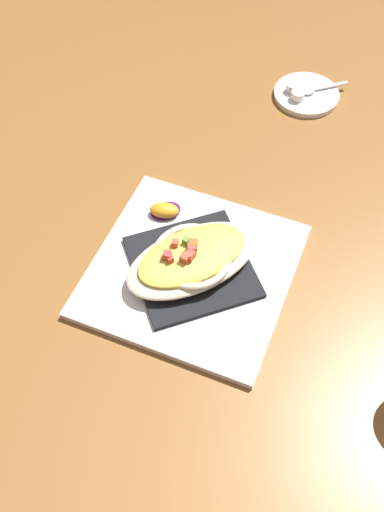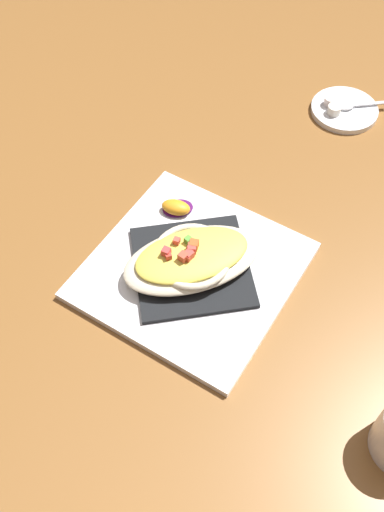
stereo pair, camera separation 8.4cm
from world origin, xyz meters
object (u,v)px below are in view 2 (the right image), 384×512
Objects in this scene: creamer_cup_0 at (331,101)px; orange_garnish at (177,208)px; gratin_dish at (192,258)px; creamer_cup_1 at (334,110)px; square_plate at (192,270)px; spoon at (350,106)px; creamer_saucer at (344,110)px.

orange_garnish is at bearing -114.83° from creamer_cup_0.
gratin_dish is 3.71× the size of orange_garnish.
gratin_dish is at bearing -102.21° from creamer_cup_0.
creamer_cup_1 is at bearing 62.10° from orange_garnish.
square_plate is 0.03m from gratin_dish.
orange_garnish is at bearing 125.04° from gratin_dish.
square_plate is 0.45m from spoon.
creamer_cup_0 is 0.02m from creamer_cup_1.
creamer_saucer is 0.01m from spoon.
gratin_dish is 9.27× the size of creamer_cup_0.
gratin_dish is 9.27× the size of creamer_cup_1.
creamer_cup_1 reaches higher than square_plate.
creamer_cup_1 is at bearing -124.32° from creamer_saucer.
orange_garnish is at bearing 125.09° from square_plate.
gratin_dish is 0.45m from creamer_saucer.
creamer_saucer is (0.12, 0.43, -0.00)m from square_plate.
creamer_saucer is at bearing 61.65° from orange_garnish.
spoon is (0.01, 0.00, 0.01)m from creamer_saucer.
spoon is 0.03m from creamer_cup_1.
orange_garnish is at bearing -117.90° from creamer_cup_1.
creamer_saucer is at bearing 74.47° from square_plate.
gratin_dish is 1.86× the size of creamer_saucer.
spoon is at bearing 73.76° from gratin_dish.
spoon is (0.13, 0.43, 0.01)m from square_plate.
orange_garnish is (-0.06, 0.09, 0.01)m from square_plate.
creamer_cup_1 is at bearing 75.66° from square_plate.
square_plate is at bearing -105.53° from creamer_saucer.
square_plate is 0.11m from orange_garnish.
spoon is at bearing 73.77° from square_plate.
creamer_cup_1 is at bearing 75.65° from gratin_dish.
orange_garnish reaches higher than square_plate.
creamer_cup_1 is (0.10, 0.41, -0.02)m from gratin_dish.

